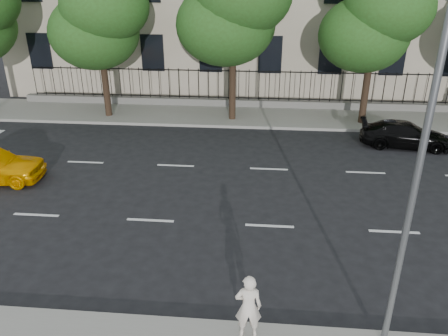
# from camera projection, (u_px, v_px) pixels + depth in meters

# --- Properties ---
(ground) EXTENTS (120.00, 120.00, 0.00)m
(ground) POSITION_uv_depth(u_px,v_px,m) (270.00, 274.00, 12.10)
(ground) COLOR black
(ground) RESTS_ON ground
(far_sidewalk) EXTENTS (60.00, 4.00, 0.15)m
(far_sidewalk) POSITION_uv_depth(u_px,v_px,m) (268.00, 116.00, 24.75)
(far_sidewalk) COLOR gray
(far_sidewalk) RESTS_ON ground
(lane_markings) EXTENTS (49.60, 4.62, 0.01)m
(lane_markings) POSITION_uv_depth(u_px,v_px,m) (269.00, 194.00, 16.40)
(lane_markings) COLOR silver
(lane_markings) RESTS_ON ground
(iron_fence) EXTENTS (30.00, 0.50, 2.20)m
(iron_fence) POSITION_uv_depth(u_px,v_px,m) (269.00, 98.00, 26.05)
(iron_fence) COLOR slate
(iron_fence) RESTS_ON far_sidewalk
(street_light) EXTENTS (0.25, 3.32, 8.05)m
(street_light) POSITION_uv_depth(u_px,v_px,m) (417.00, 120.00, 8.16)
(street_light) COLOR slate
(street_light) RESTS_ON near_sidewalk
(tree_b) EXTENTS (5.53, 5.12, 8.97)m
(tree_b) POSITION_uv_depth(u_px,v_px,m) (99.00, 8.00, 22.49)
(tree_b) COLOR #382619
(tree_b) RESTS_ON far_sidewalk
(tree_d) EXTENTS (5.34, 4.94, 8.84)m
(tree_d) POSITION_uv_depth(u_px,v_px,m) (377.00, 11.00, 21.36)
(tree_d) COLOR #382619
(tree_d) RESTS_ON far_sidewalk
(black_sedan) EXTENTS (4.28, 2.15, 1.19)m
(black_sedan) POSITION_uv_depth(u_px,v_px,m) (405.00, 134.00, 20.55)
(black_sedan) COLOR black
(black_sedan) RESTS_ON ground
(woman_near) EXTENTS (0.62, 0.43, 1.64)m
(woman_near) POSITION_uv_depth(u_px,v_px,m) (248.00, 307.00, 9.57)
(woman_near) COLOR white
(woman_near) RESTS_ON near_sidewalk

